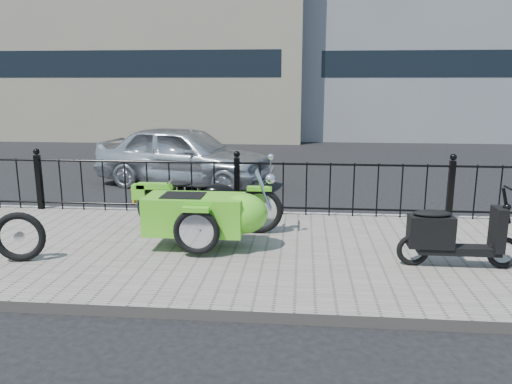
# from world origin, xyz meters

# --- Properties ---
(ground) EXTENTS (120.00, 120.00, 0.00)m
(ground) POSITION_xyz_m (0.00, 0.00, 0.00)
(ground) COLOR black
(ground) RESTS_ON ground
(sidewalk) EXTENTS (30.00, 3.80, 0.12)m
(sidewalk) POSITION_xyz_m (0.00, -0.50, 0.06)
(sidewalk) COLOR slate
(sidewalk) RESTS_ON ground
(curb) EXTENTS (30.00, 0.10, 0.12)m
(curb) POSITION_xyz_m (0.00, 1.44, 0.06)
(curb) COLOR gray
(curb) RESTS_ON ground
(iron_fence) EXTENTS (14.11, 0.11, 1.08)m
(iron_fence) POSITION_xyz_m (0.00, 1.30, 0.59)
(iron_fence) COLOR black
(iron_fence) RESTS_ON sidewalk
(motorcycle_sidecar) EXTENTS (2.28, 1.48, 0.98)m
(motorcycle_sidecar) POSITION_xyz_m (-0.15, -0.41, 0.59)
(motorcycle_sidecar) COLOR black
(motorcycle_sidecar) RESTS_ON sidewalk
(scooter) EXTENTS (1.46, 0.42, 0.99)m
(scooter) POSITION_xyz_m (2.88, -0.95, 0.50)
(scooter) COLOR black
(scooter) RESTS_ON sidewalk
(spare_tire) EXTENTS (0.64, 0.23, 0.64)m
(spare_tire) POSITION_xyz_m (-2.38, -1.27, 0.44)
(spare_tire) COLOR black
(spare_tire) RESTS_ON sidewalk
(sedan_car) EXTENTS (4.33, 2.60, 1.38)m
(sedan_car) POSITION_xyz_m (-1.58, 4.11, 0.69)
(sedan_car) COLOR silver
(sedan_car) RESTS_ON ground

